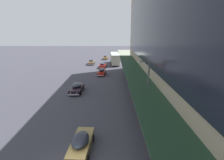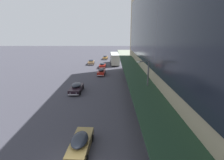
% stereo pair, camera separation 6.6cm
% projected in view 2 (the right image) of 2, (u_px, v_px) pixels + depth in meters
% --- Properties ---
extents(transit_bus_kerbside_front, '(3.02, 9.75, 3.45)m').
position_uv_depth(transit_bus_kerbside_front, '(115.00, 58.00, 56.41)').
color(transit_bus_kerbside_front, beige).
rests_on(transit_bus_kerbside_front, ground).
extents(sedan_second_mid, '(2.05, 4.53, 1.54)m').
position_uv_depth(sedan_second_mid, '(91.00, 62.00, 56.41)').
color(sedan_second_mid, olive).
rests_on(sedan_second_mid, ground).
extents(sedan_lead_mid, '(2.04, 5.01, 1.52)m').
position_uv_depth(sedan_lead_mid, '(76.00, 88.00, 30.58)').
color(sedan_lead_mid, black).
rests_on(sedan_lead_mid, ground).
extents(sedan_far_back, '(1.96, 4.92, 1.60)m').
position_uv_depth(sedan_far_back, '(80.00, 143.00, 15.35)').
color(sedan_far_back, olive).
rests_on(sedan_far_back, ground).
extents(sedan_trailing_near, '(1.90, 4.94, 1.44)m').
position_uv_depth(sedan_trailing_near, '(105.00, 57.00, 66.88)').
color(sedan_trailing_near, '#A16B2E').
rests_on(sedan_trailing_near, ground).
extents(sedan_lead_near, '(1.92, 5.08, 1.53)m').
position_uv_depth(sedan_lead_near, '(115.00, 56.00, 69.74)').
color(sedan_lead_near, olive).
rests_on(sedan_lead_near, ground).
extents(sedan_second_near, '(1.91, 4.56, 1.58)m').
position_uv_depth(sedan_second_near, '(101.00, 72.00, 42.61)').
color(sedan_second_near, '#AA2117').
rests_on(sedan_second_near, ground).
extents(sedan_trailing_mid, '(2.01, 4.41, 1.46)m').
position_uv_depth(sedan_trailing_mid, '(103.00, 65.00, 51.17)').
color(sedan_trailing_mid, '#A81F17').
rests_on(sedan_trailing_mid, ground).
extents(street_lamp, '(1.50, 0.28, 6.93)m').
position_uv_depth(street_lamp, '(146.00, 85.00, 20.62)').
color(street_lamp, '#4C4C51').
rests_on(street_lamp, sidewalk_kerb).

